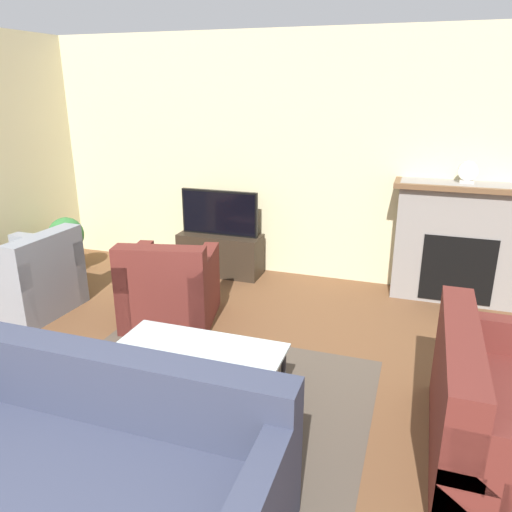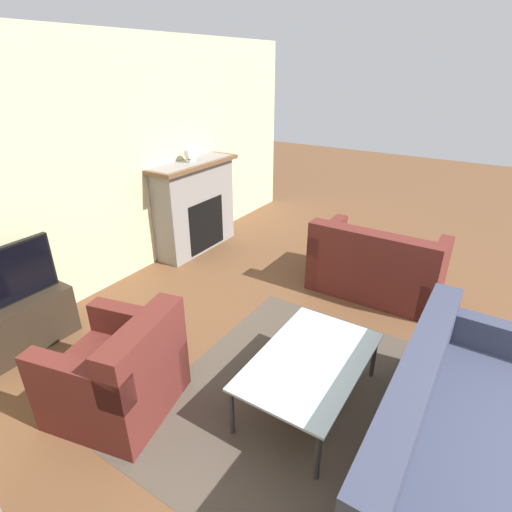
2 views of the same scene
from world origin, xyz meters
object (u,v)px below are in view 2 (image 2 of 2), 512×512
Objects in this scene: couch_loveseat at (376,268)px; armchair_accent at (119,375)px; couch_sectional at (453,446)px; tv at (1,278)px; coffee_table at (310,362)px; mantel_clock at (191,153)px.

couch_loveseat is 1.43× the size of armchair_accent.
tv is at bearing 101.55° from couch_sectional.
couch_sectional is 1.74× the size of coffee_table.
armchair_accent is at bearing 68.73° from couch_loveseat.
couch_sectional reaches higher than coffee_table.
mantel_clock is at bearing 1.97° from tv.
mantel_clock is at bearing 55.83° from coffee_table.
couch_sectional is at bearing -78.45° from tv.
mantel_clock reaches higher than couch_loveseat.
couch_loveseat is (2.06, 1.11, 0.00)m from couch_sectional.
armchair_accent is 1.42m from coffee_table.
mantel_clock is (2.59, 0.09, 0.59)m from tv.
armchair_accent is (-2.74, 1.07, 0.01)m from couch_loveseat.
tv is at bearing 49.22° from couch_loveseat.
tv is 0.45× the size of couch_sectional.
coffee_table is 5.50× the size of mantel_clock.
mantel_clock is (2.55, 1.41, 1.04)m from armchair_accent.
couch_sectional is 1.02m from coffee_table.
tv is 1.40m from armchair_accent.
armchair_accent is 3.10m from mantel_clock.
tv is 2.66m from mantel_clock.
coffee_table is at bearing -71.56° from tv.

